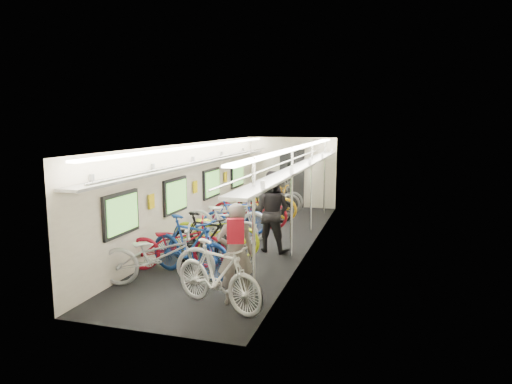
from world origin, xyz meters
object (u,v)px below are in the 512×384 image
Objects in this scene: bicycle_1 at (190,246)px; passenger_near at (236,254)px; bicycle_0 at (158,256)px; passenger_mid at (271,211)px; backpack at (235,231)px.

passenger_near is (1.26, -1.00, 0.25)m from bicycle_1.
passenger_near is (1.61, -0.39, 0.29)m from bicycle_0.
passenger_mid is 4.84× the size of backpack.
passenger_mid is 3.44m from backpack.
bicycle_1 is at bearing 71.79° from passenger_mid.
backpack reaches higher than bicycle_0.
passenger_near is at bearing 102.13° from passenger_mid.
bicycle_1 is 2.37m from passenger_mid.
backpack is at bearing -130.42° from bicycle_0.
backpack is (1.72, -0.70, 0.74)m from bicycle_0.
passenger_near reaches higher than bicycle_1.
bicycle_1 is at bearing -62.66° from passenger_near.
passenger_mid reaches higher than passenger_near.
bicycle_0 is 1.25× the size of passenger_near.
passenger_near reaches higher than backpack.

